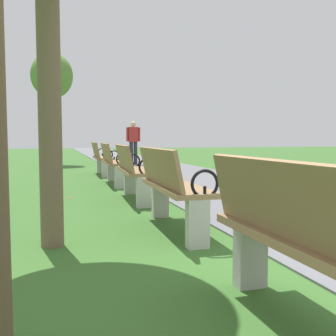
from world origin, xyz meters
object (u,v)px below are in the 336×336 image
(park_bench_1, at_px, (314,245))
(park_bench_2, at_px, (171,186))
(park_bench_4, at_px, (113,162))
(tree_3, at_px, (52,77))
(park_bench_3, at_px, (133,170))
(park_bench_5, at_px, (101,157))
(pedestrian_walking, at_px, (133,140))

(park_bench_1, bearing_deg, park_bench_2, 90.00)
(park_bench_4, distance_m, tree_3, 8.00)
(park_bench_1, distance_m, park_bench_4, 6.96)
(park_bench_2, height_order, park_bench_3, same)
(park_bench_1, height_order, park_bench_5, same)
(park_bench_5, distance_m, pedestrian_walking, 4.23)
(park_bench_5, height_order, pedestrian_walking, pedestrian_walking)
(park_bench_1, relative_size, pedestrian_walking, 0.99)
(park_bench_4, height_order, park_bench_5, same)
(park_bench_3, distance_m, tree_3, 10.13)
(park_bench_2, relative_size, park_bench_4, 1.00)
(park_bench_1, xyz_separation_m, park_bench_5, (0.00, 9.31, 0.00))
(park_bench_3, height_order, park_bench_5, same)
(park_bench_1, distance_m, park_bench_2, 2.48)
(park_bench_4, height_order, pedestrian_walking, pedestrian_walking)
(park_bench_2, bearing_deg, park_bench_5, 90.00)
(park_bench_1, xyz_separation_m, park_bench_4, (0.00, 6.96, 0.00))
(park_bench_4, xyz_separation_m, tree_3, (-1.25, 7.38, 2.84))
(park_bench_5, bearing_deg, park_bench_1, -90.00)
(park_bench_1, height_order, park_bench_4, same)
(park_bench_3, xyz_separation_m, park_bench_5, (-0.00, 4.61, 0.00))
(park_bench_1, height_order, park_bench_3, same)
(park_bench_4, bearing_deg, park_bench_1, -90.00)
(park_bench_2, height_order, tree_3, tree_3)
(park_bench_3, xyz_separation_m, park_bench_4, (-0.00, 2.27, 0.00))
(park_bench_2, xyz_separation_m, tree_3, (-1.25, 11.86, 2.84))
(park_bench_5, bearing_deg, tree_3, 103.97)
(pedestrian_walking, bearing_deg, park_bench_5, -113.07)
(park_bench_5, relative_size, tree_3, 0.38)
(park_bench_1, relative_size, park_bench_3, 0.99)
(park_bench_1, bearing_deg, park_bench_3, 90.00)
(park_bench_1, xyz_separation_m, tree_3, (-1.25, 14.34, 2.84))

